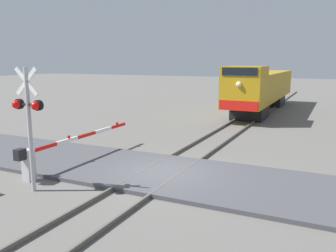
% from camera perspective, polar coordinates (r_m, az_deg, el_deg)
% --- Properties ---
extents(ground_plane, '(160.00, 160.00, 0.00)m').
position_cam_1_polar(ground_plane, '(13.94, -1.01, -7.78)').
color(ground_plane, '#605E59').
extents(rail_track_left, '(0.08, 80.00, 0.15)m').
position_cam_1_polar(rail_track_left, '(14.23, -3.62, -7.09)').
color(rail_track_left, '#59544C').
rests_on(rail_track_left, ground_plane).
extents(rail_track_right, '(0.08, 80.00, 0.15)m').
position_cam_1_polar(rail_track_right, '(13.62, 1.71, -7.88)').
color(rail_track_right, '#59544C').
rests_on(rail_track_right, ground_plane).
extents(road_surface, '(36.00, 4.62, 0.15)m').
position_cam_1_polar(road_surface, '(13.92, -1.01, -7.49)').
color(road_surface, '#47474C').
rests_on(road_surface, ground_plane).
extents(locomotive, '(2.74, 16.21, 3.95)m').
position_cam_1_polar(locomotive, '(31.55, 14.71, 5.89)').
color(locomotive, black).
rests_on(locomotive, ground_plane).
extents(crossing_signal, '(1.18, 0.33, 4.16)m').
position_cam_1_polar(crossing_signal, '(12.48, -21.39, 1.62)').
color(crossing_signal, '#ADADB2').
rests_on(crossing_signal, ground_plane).
extents(crossing_gate, '(0.36, 7.04, 1.29)m').
position_cam_1_polar(crossing_gate, '(14.71, -18.40, -4.02)').
color(crossing_gate, silver).
rests_on(crossing_gate, ground_plane).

